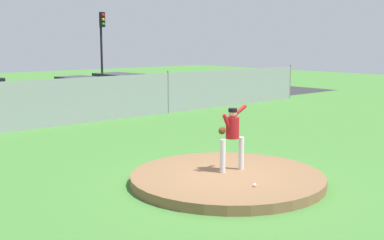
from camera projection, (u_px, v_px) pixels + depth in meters
name	position (u px, v px, depth m)	size (l,w,h in m)	color
ground_plane	(98.00, 144.00, 16.03)	(80.00, 80.00, 0.00)	#427A33
asphalt_strip	(3.00, 115.00, 22.36)	(44.00, 7.00, 0.01)	#2B2B2D
pitchers_mound	(227.00, 178.00, 11.54)	(4.59, 4.59, 0.22)	brown
pitcher_youth	(232.00, 132.00, 11.63)	(0.83, 0.32, 1.60)	silver
baseball	(254.00, 185.00, 10.48)	(0.07, 0.07, 0.07)	white
chainlink_fence	(44.00, 104.00, 18.86)	(30.60, 0.07, 1.99)	gray
parked_car_white	(119.00, 89.00, 26.69)	(2.13, 4.83, 1.62)	silver
parked_car_navy	(80.00, 93.00, 24.62)	(1.94, 4.08, 1.58)	#161E4C
traffic_cone_orange	(28.00, 105.00, 23.97)	(0.40, 0.40, 0.55)	orange
traffic_light_far	(102.00, 39.00, 29.94)	(0.28, 0.46, 5.12)	black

